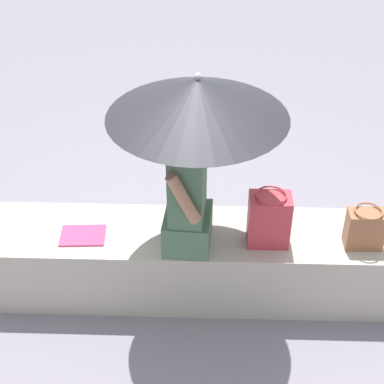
{
  "coord_description": "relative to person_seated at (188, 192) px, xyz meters",
  "views": [
    {
      "loc": [
        0.07,
        -2.93,
        2.95
      ],
      "look_at": [
        -0.02,
        -0.05,
        0.84
      ],
      "focal_mm": 56.09,
      "sensor_mm": 36.0,
      "label": 1
    }
  ],
  "objects": [
    {
      "name": "ground_plane",
      "position": [
        0.05,
        0.1,
        -0.88
      ],
      "size": [
        14.0,
        14.0,
        0.0
      ],
      "primitive_type": "plane",
      "color": "slate"
    },
    {
      "name": "stone_bench",
      "position": [
        0.05,
        0.1,
        -0.64
      ],
      "size": [
        3.08,
        0.55,
        0.49
      ],
      "primitive_type": "cube",
      "color": "#A8A093",
      "rests_on": "ground"
    },
    {
      "name": "person_seated",
      "position": [
        0.0,
        0.0,
        0.0
      ],
      "size": [
        0.3,
        0.48,
        0.9
      ],
      "color": "#47664C",
      "rests_on": "stone_bench"
    },
    {
      "name": "parasol",
      "position": [
        0.06,
        -0.03,
        0.62
      ],
      "size": [
        0.99,
        0.99,
        1.15
      ],
      "color": "#B7B7BC",
      "rests_on": "stone_bench"
    },
    {
      "name": "handbag_black",
      "position": [
        0.49,
        0.02,
        -0.21
      ],
      "size": [
        0.25,
        0.19,
        0.36
      ],
      "color": "#B2333D",
      "rests_on": "stone_bench"
    },
    {
      "name": "tote_bag_canvas",
      "position": [
        1.08,
        0.01,
        -0.26
      ],
      "size": [
        0.23,
        0.17,
        0.27
      ],
      "color": "brown",
      "rests_on": "stone_bench"
    },
    {
      "name": "magazine",
      "position": [
        -0.66,
        0.03,
        -0.38
      ],
      "size": [
        0.29,
        0.22,
        0.01
      ],
      "primitive_type": "cube",
      "rotation": [
        0.0,
        0.0,
        0.06
      ],
      "color": "#D83866",
      "rests_on": "stone_bench"
    }
  ]
}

